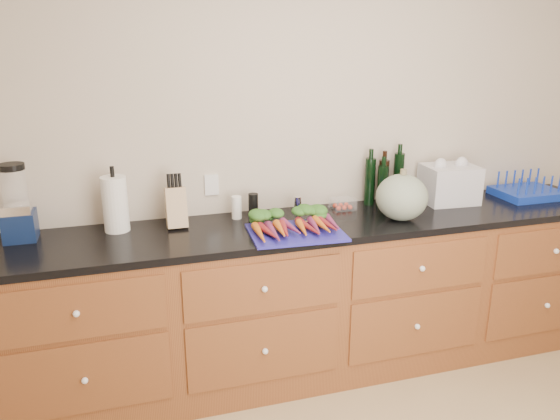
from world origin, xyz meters
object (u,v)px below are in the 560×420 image
object	(u,v)px
carrots	(293,224)
paper_towel	(115,204)
squash	(402,197)
dish_rack	(527,191)
cutting_board	(296,232)
blender_appliance	(17,207)
knife_block	(176,207)
tomato_box	(343,204)

from	to	relation	value
carrots	paper_towel	world-z (taller)	paper_towel
carrots	squash	world-z (taller)	squash
carrots	dish_rack	world-z (taller)	dish_rack
squash	dish_rack	bearing A→B (deg)	10.31
cutting_board	carrots	size ratio (longest dim) A/B	1.08
cutting_board	dish_rack	bearing A→B (deg)	8.19
blender_appliance	paper_towel	xyz separation A→B (m)	(0.48, 0.00, -0.03)
carrots	dish_rack	xyz separation A→B (m)	(1.67, 0.20, -0.00)
paper_towel	knife_block	bearing A→B (deg)	-3.62
squash	knife_block	bearing A→B (deg)	168.78
squash	carrots	bearing A→B (deg)	-179.07
squash	tomato_box	xyz separation A→B (m)	(-0.24, 0.28, -0.10)
carrots	tomato_box	xyz separation A→B (m)	(0.41, 0.29, -0.01)
knife_block	tomato_box	world-z (taller)	knife_block
cutting_board	carrots	distance (m)	0.05
knife_block	tomato_box	bearing A→B (deg)	1.72
paper_towel	tomato_box	world-z (taller)	paper_towel
squash	blender_appliance	world-z (taller)	blender_appliance
carrots	squash	bearing A→B (deg)	0.93
cutting_board	squash	bearing A→B (deg)	4.80
carrots	tomato_box	world-z (taller)	carrots
knife_block	tomato_box	xyz separation A→B (m)	(1.00, 0.03, -0.08)
dish_rack	cutting_board	bearing A→B (deg)	-171.81
cutting_board	blender_appliance	world-z (taller)	blender_appliance
squash	knife_block	distance (m)	1.26
cutting_board	paper_towel	size ratio (longest dim) A/B	1.64
squash	tomato_box	size ratio (longest dim) A/B	2.10
knife_block	dish_rack	distance (m)	2.26
tomato_box	squash	bearing A→B (deg)	-48.77
carrots	blender_appliance	bearing A→B (deg)	168.79
squash	dish_rack	xyz separation A→B (m)	(1.02, 0.19, -0.09)
cutting_board	squash	xyz separation A→B (m)	(0.65, 0.05, 0.13)
paper_towel	dish_rack	world-z (taller)	paper_towel
blender_appliance	tomato_box	size ratio (longest dim) A/B	2.86
squash	paper_towel	world-z (taller)	paper_towel
cutting_board	tomato_box	world-z (taller)	tomato_box
squash	blender_appliance	bearing A→B (deg)	172.60
knife_block	tomato_box	size ratio (longest dim) A/B	1.57
blender_appliance	dish_rack	bearing A→B (deg)	-1.46
squash	paper_towel	bearing A→B (deg)	170.30
squash	knife_block	size ratio (longest dim) A/B	1.34
tomato_box	blender_appliance	bearing A→B (deg)	-179.61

